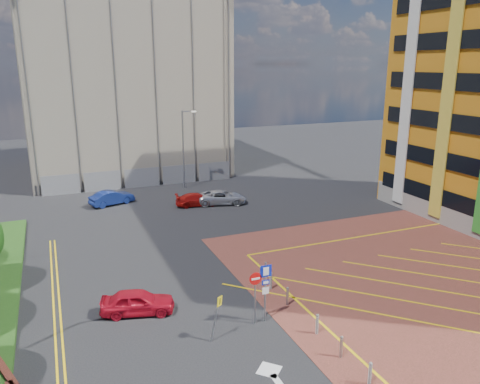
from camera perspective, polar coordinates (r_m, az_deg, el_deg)
ground at (r=23.47m, az=2.98°, el=-16.83°), size 140.00×140.00×0.00m
forecourt at (r=31.44m, az=27.10°, el=-9.85°), size 26.00×26.00×0.02m
lamp_back at (r=48.31m, az=-6.84°, el=5.54°), size 1.53×0.16×8.00m
sign_cluster at (r=23.39m, az=2.67°, el=-11.45°), size 1.17×0.12×3.20m
warning_sign at (r=22.25m, az=-2.84°, el=-14.49°), size 0.69×0.41×2.25m
bollard_row at (r=22.97m, az=10.28°, el=-16.49°), size 0.14×11.14×0.90m
construction_building at (r=58.55m, az=-14.31°, el=13.43°), size 21.20×19.20×22.00m
construction_fence at (r=50.19m, az=-10.73°, el=1.83°), size 21.60×0.06×2.00m
car_red_left at (r=25.33m, az=-12.38°, el=-12.95°), size 4.02×2.44×1.28m
car_blue_back at (r=44.42m, az=-15.36°, el=-0.66°), size 4.25×2.60×1.32m
car_red_back at (r=42.74m, az=-5.22°, el=-0.92°), size 4.11×2.10×1.14m
car_silver_back at (r=43.11m, az=-2.24°, el=-0.64°), size 4.94×3.22×1.26m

